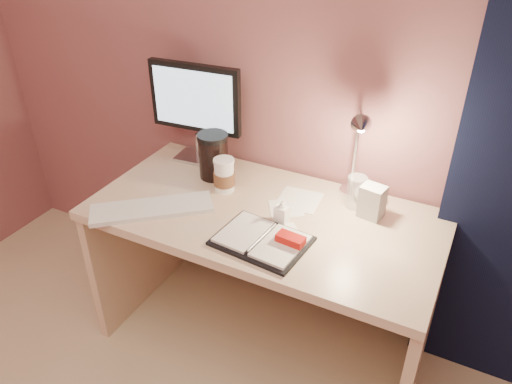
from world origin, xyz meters
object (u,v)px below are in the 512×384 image
at_px(desk, 271,247).
at_px(desk_lamp, 341,145).
at_px(lotion_bottle, 282,211).
at_px(dark_jar, 214,158).
at_px(keyboard, 152,209).
at_px(planner, 264,240).
at_px(monitor, 196,104).
at_px(coffee_cup, 224,176).
at_px(clear_cup, 356,192).
at_px(product_box, 372,202).
at_px(bowl, 369,197).

distance_m(desk, desk_lamp, 0.55).
xyz_separation_m(lotion_bottle, dark_jar, (-0.42, 0.19, 0.04)).
relative_size(keyboard, planner, 1.38).
xyz_separation_m(monitor, lotion_bottle, (0.56, -0.30, -0.22)).
height_order(desk, dark_jar, dark_jar).
distance_m(coffee_cup, clear_cup, 0.55).
height_order(clear_cup, desk_lamp, desk_lamp).
bearing_deg(product_box, bowl, 119.04).
bearing_deg(desk, dark_jar, 165.37).
xyz_separation_m(desk, clear_cup, (0.31, 0.13, 0.29)).
bearing_deg(keyboard, coffee_cup, 16.77).
bearing_deg(planner, dark_jar, 146.31).
xyz_separation_m(clear_cup, desk_lamp, (-0.08, -0.01, 0.19)).
height_order(monitor, planner, monitor).
bearing_deg(dark_jar, clear_cup, 4.36).
height_order(planner, dark_jar, dark_jar).
distance_m(keyboard, planner, 0.49).
xyz_separation_m(dark_jar, desk_lamp, (0.56, 0.04, 0.17)).
bearing_deg(keyboard, dark_jar, 37.59).
bearing_deg(keyboard, product_box, -15.27).
bearing_deg(dark_jar, desk, -14.63).
bearing_deg(monitor, coffee_cup, -42.28).
bearing_deg(coffee_cup, clear_cup, 13.61).
bearing_deg(keyboard, clear_cup, -10.38).
xyz_separation_m(bowl, lotion_bottle, (-0.26, -0.30, 0.03)).
distance_m(monitor, clear_cup, 0.81).
height_order(desk, product_box, product_box).
relative_size(clear_cup, product_box, 1.00).
bearing_deg(dark_jar, product_box, 0.51).
bearing_deg(planner, monitor, 146.83).
bearing_deg(bowl, dark_jar, -170.81).
bearing_deg(dark_jar, desk_lamp, 4.32).
bearing_deg(clear_cup, coffee_cup, -166.39).
relative_size(monitor, planner, 1.32).
distance_m(desk, clear_cup, 0.45).
distance_m(clear_cup, lotion_bottle, 0.32).
bearing_deg(dark_jar, coffee_cup, -38.94).
xyz_separation_m(desk, lotion_bottle, (0.09, -0.10, 0.28)).
height_order(coffee_cup, lotion_bottle, coffee_cup).
relative_size(bowl, desk_lamp, 0.30).
distance_m(bowl, lotion_bottle, 0.40).
distance_m(lotion_bottle, product_box, 0.35).
bearing_deg(coffee_cup, lotion_bottle, -18.94).
bearing_deg(desk, bowl, 29.01).
relative_size(monitor, bowl, 3.65).
bearing_deg(product_box, clear_cup, 161.78).
bearing_deg(product_box, keyboard, -144.97).
distance_m(monitor, desk_lamp, 0.71).
distance_m(clear_cup, desk_lamp, 0.21).
relative_size(planner, bowl, 2.77).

